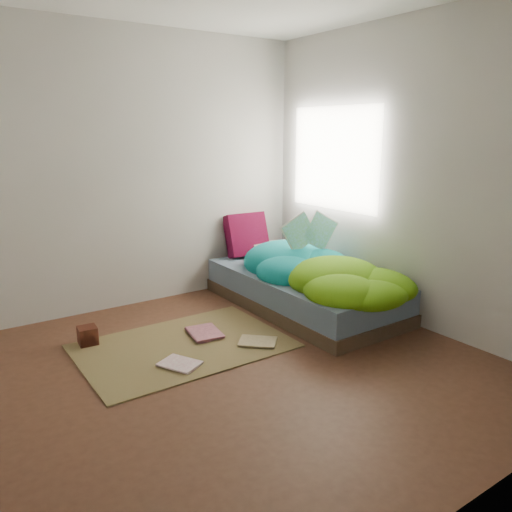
{
  "coord_description": "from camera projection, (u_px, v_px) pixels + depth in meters",
  "views": [
    {
      "loc": [
        -1.76,
        -2.8,
        1.67
      ],
      "look_at": [
        0.69,
        0.75,
        0.58
      ],
      "focal_mm": 35.0,
      "sensor_mm": 36.0,
      "label": 1
    }
  ],
  "objects": [
    {
      "name": "ground",
      "position": [
        236.0,
        368.0,
        3.61
      ],
      "size": [
        3.5,
        3.5,
        0.0
      ],
      "primitive_type": "cube",
      "color": "#492A1C",
      "rests_on": "ground"
    },
    {
      "name": "bed",
      "position": [
        303.0,
        290.0,
        4.82
      ],
      "size": [
        1.0,
        2.0,
        0.34
      ],
      "color": "#3D3421",
      "rests_on": "ground"
    },
    {
      "name": "duvet",
      "position": [
        319.0,
        261.0,
        4.56
      ],
      "size": [
        0.96,
        1.84,
        0.34
      ],
      "primitive_type": null,
      "color": "#08727D",
      "rests_on": "bed"
    },
    {
      "name": "open_book",
      "position": [
        311.0,
        222.0,
        4.75
      ],
      "size": [
        0.49,
        0.2,
        0.29
      ],
      "primitive_type": null,
      "rotation": [
        0.0,
        0.0,
        -0.2
      ],
      "color": "#34892C",
      "rests_on": "duvet"
    },
    {
      "name": "pillow_magenta",
      "position": [
        247.0,
        235.0,
        5.42
      ],
      "size": [
        0.46,
        0.17,
        0.46
      ],
      "primitive_type": "cube",
      "rotation": [
        0.0,
        0.0,
        -0.05
      ],
      "color": "#470416",
      "rests_on": "bed"
    },
    {
      "name": "floor_book_b",
      "position": [
        191.0,
        336.0,
        4.11
      ],
      "size": [
        0.29,
        0.36,
        0.03
      ],
      "primitive_type": "imported",
      "rotation": [
        0.0,
        0.0,
        -0.16
      ],
      "color": "#C37084",
      "rests_on": "rug"
    },
    {
      "name": "floor_book_c",
      "position": [
        256.0,
        347.0,
        3.9
      ],
      "size": [
        0.36,
        0.36,
        0.02
      ],
      "primitive_type": "imported",
      "rotation": [
        0.0,
        0.0,
        0.81
      ],
      "color": "tan",
      "rests_on": "rug"
    },
    {
      "name": "rug",
      "position": [
        184.0,
        346.0,
        3.97
      ],
      "size": [
        1.6,
        1.1,
        0.01
      ],
      "primitive_type": "cube",
      "color": "brown",
      "rests_on": "ground"
    },
    {
      "name": "room_walls",
      "position": [
        235.0,
        138.0,
        3.23
      ],
      "size": [
        3.54,
        3.54,
        2.62
      ],
      "color": "#BCB8B3",
      "rests_on": "ground"
    },
    {
      "name": "pillow_floral",
      "position": [
        279.0,
        251.0,
        5.41
      ],
      "size": [
        0.61,
        0.47,
        0.12
      ],
      "primitive_type": "cube",
      "rotation": [
        0.0,
        0.0,
        -0.28
      ],
      "color": "silver",
      "rests_on": "bed"
    },
    {
      "name": "wooden_box",
      "position": [
        88.0,
        335.0,
        3.98
      ],
      "size": [
        0.15,
        0.15,
        0.14
      ],
      "primitive_type": "cube",
      "rotation": [
        0.0,
        0.0,
        -0.08
      ],
      "color": "#36170C",
      "rests_on": "rug"
    },
    {
      "name": "floor_book_a",
      "position": [
        171.0,
        370.0,
        3.53
      ],
      "size": [
        0.31,
        0.35,
        0.02
      ],
      "primitive_type": "imported",
      "rotation": [
        0.0,
        0.0,
        0.47
      ],
      "color": "white",
      "rests_on": "rug"
    }
  ]
}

